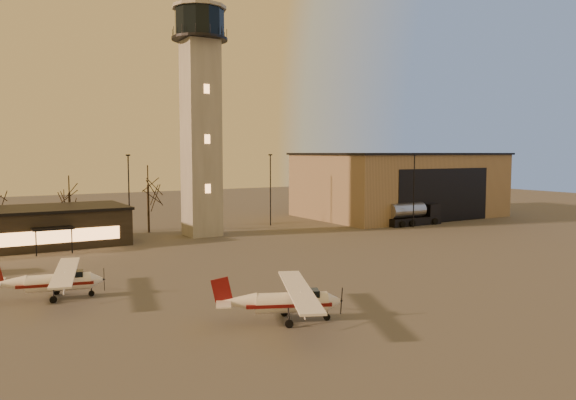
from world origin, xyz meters
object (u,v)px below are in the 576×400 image
Objects in this scene: control_tower at (201,104)px; hangar at (399,184)px; cessna_front at (293,306)px; terminal at (5,229)px; fuel_truck at (413,216)px; cessna_rear at (61,285)px.

control_tower is 37.90m from hangar.
cessna_front is (-44.78, -40.58, -4.15)m from hangar.
terminal is 2.89× the size of fuel_truck.
fuel_truck reaches higher than cessna_front.
control_tower reaches higher than hangar.
cessna_front reaches higher than cessna_rear.
control_tower reaches higher than cessna_rear.
cessna_front is at bearing -141.31° from fuel_truck.
terminal is 25.50m from cessna_rear.
control_tower is 33.85m from fuel_truck.
control_tower is at bearing -173.69° from hangar.
cessna_front is 1.17× the size of fuel_truck.
cessna_rear is at bearing -154.01° from hangar.
hangar is at bearing 58.06° from fuel_truck.
hangar is 2.93× the size of cessna_rear.
control_tower is 3.71× the size of fuel_truck.
control_tower is 3.16× the size of cessna_front.
cessna_rear is (-20.23, -23.43, -15.34)m from control_tower.
terminal reaches higher than cessna_front.
control_tower reaches higher than fuel_truck.
hangar reaches higher than fuel_truck.
cessna_front is at bearing -36.03° from cessna_rear.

